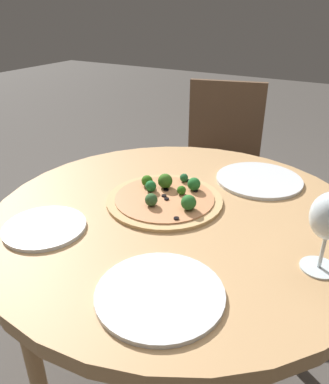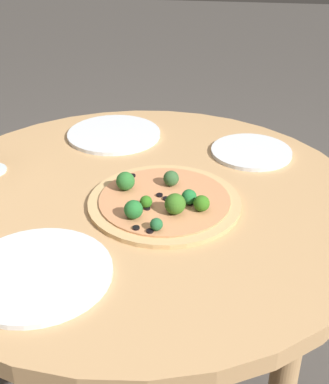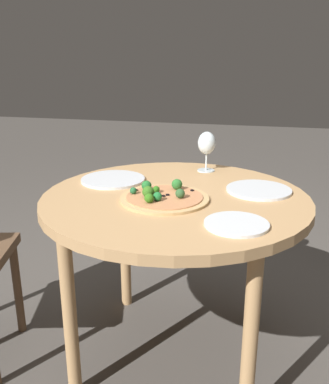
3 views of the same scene
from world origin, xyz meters
The scene contains 7 objects.
ground_plane centered at (0.00, 0.00, 0.00)m, with size 12.00×12.00×0.00m, color #4C4742.
dining_table centered at (0.00, 0.00, 0.63)m, with size 1.00×1.00×0.71m.
chair centered at (-0.89, -0.23, 0.49)m, with size 0.49×0.49×0.86m.
pizza centered at (-0.03, -0.06, 0.72)m, with size 0.33×0.33×0.06m.
plate_near centered at (0.30, 0.12, 0.71)m, with size 0.25×0.25×0.01m.
plate_far centered at (0.24, -0.24, 0.71)m, with size 0.20×0.20×0.01m.
plate_side centered at (-0.29, 0.13, 0.71)m, with size 0.27×0.27×0.01m.
Camera 1 is at (0.77, 0.40, 1.21)m, focal length 35.00 mm.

